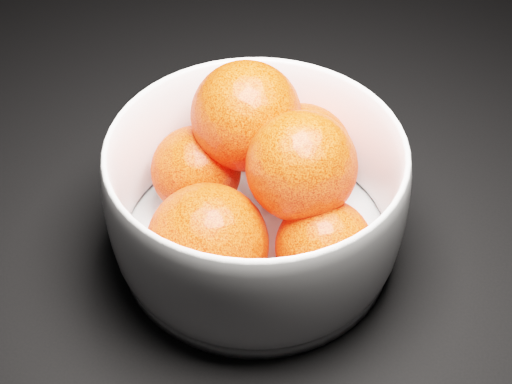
% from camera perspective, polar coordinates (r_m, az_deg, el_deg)
% --- Properties ---
extents(bowl, '(0.25, 0.25, 0.12)m').
position_cam_1_polar(bowl, '(0.59, 0.00, -0.42)').
color(bowl, white).
rests_on(bowl, ground).
extents(orange_pile, '(0.21, 0.22, 0.14)m').
position_cam_1_polar(orange_pile, '(0.59, 0.30, 1.01)').
color(orange_pile, '#FF2F0D').
rests_on(orange_pile, bowl).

